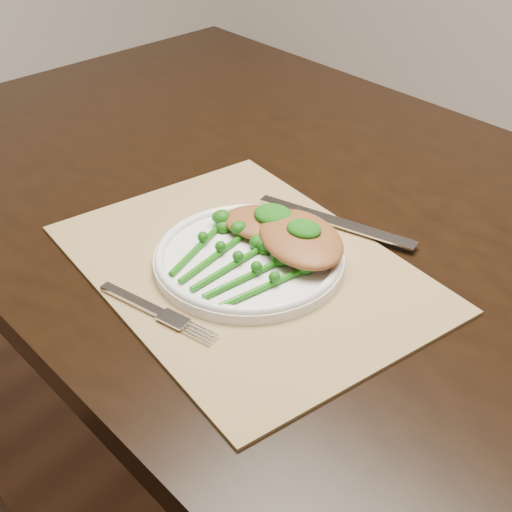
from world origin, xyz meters
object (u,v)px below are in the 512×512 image
Objects in this scene: placemat at (245,267)px; broccolini_bundle at (228,268)px; dining_table at (315,398)px; dinner_plate at (249,257)px; chicken_fillet_left at (267,223)px.

broccolini_bundle is at bearing -69.61° from placemat.
placemat reaches higher than dining_table.
dinner_plate is at bearing 96.51° from broccolini_bundle.
placemat is at bearing -95.44° from chicken_fillet_left.
broccolini_bundle reaches higher than dining_table.
dinner_plate is 2.02× the size of chicken_fillet_left.
broccolini_bundle is (0.00, -0.04, 0.01)m from dinner_plate.
dinner_plate is 1.45× the size of broccolini_bundle.
dining_table is 0.42m from dinner_plate.
chicken_fillet_left reaches higher than broccolini_bundle.
chicken_fillet_left is at bearing 105.96° from broccolini_bundle.
dining_table is 7.00× the size of dinner_plate.
dining_table is at bearing 88.48° from dinner_plate.
dining_table is at bearing 102.62° from placemat.
broccolini_bundle reaches higher than dinner_plate.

